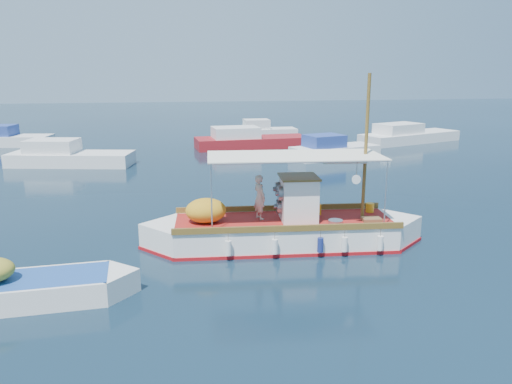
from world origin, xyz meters
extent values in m
plane|color=black|center=(0.00, 0.00, 0.00)|extent=(160.00, 160.00, 0.00)
cube|color=white|center=(-0.26, -0.41, 0.33)|extent=(7.31, 2.95, 1.05)
cube|color=white|center=(-3.83, -0.12, 0.33)|extent=(2.38, 2.38, 1.05)
cube|color=white|center=(3.30, -0.69, 0.33)|extent=(2.38, 2.38, 1.05)
cube|color=#9E0F14|center=(-0.26, -0.41, 0.02)|extent=(7.41, 3.03, 0.17)
cube|color=maroon|center=(-0.26, -0.41, 0.84)|extent=(7.30, 2.76, 0.06)
cube|color=brown|center=(-0.17, 0.79, 0.95)|extent=(7.23, 0.67, 0.19)
cube|color=brown|center=(-0.36, -1.60, 0.95)|extent=(7.23, 0.67, 0.19)
cube|color=white|center=(0.21, -0.45, 1.57)|extent=(1.24, 1.33, 1.43)
cube|color=brown|center=(0.21, -0.45, 2.32)|extent=(1.34, 1.43, 0.06)
cylinder|color=slate|center=(-0.43, -0.70, 1.86)|extent=(0.25, 0.49, 0.48)
cylinder|color=slate|center=(-0.38, -0.09, 1.86)|extent=(0.25, 0.49, 0.48)
cylinder|color=slate|center=(-0.41, -0.40, 1.33)|extent=(0.25, 0.49, 0.48)
cylinder|color=brown|center=(2.39, -0.62, 3.24)|extent=(0.12, 0.12, 4.76)
cylinder|color=brown|center=(1.63, -0.56, 2.86)|extent=(1.72, 0.21, 0.08)
cylinder|color=silver|center=(-2.56, 0.83, 1.93)|extent=(0.05, 0.05, 2.14)
cylinder|color=silver|center=(-2.72, -1.26, 1.93)|extent=(0.05, 0.05, 2.14)
cylinder|color=silver|center=(2.86, 0.39, 1.93)|extent=(0.05, 0.05, 2.14)
cylinder|color=silver|center=(2.69, -1.70, 1.93)|extent=(0.05, 0.05, 2.14)
cube|color=silver|center=(0.07, -0.43, 3.02)|extent=(5.79, 2.73, 0.04)
ellipsoid|color=gold|center=(-2.83, -0.20, 1.26)|extent=(1.42, 1.24, 0.80)
cube|color=orange|center=(1.01, 0.02, 1.05)|extent=(0.25, 0.19, 0.38)
cylinder|color=orange|center=(2.92, 0.01, 1.02)|extent=(0.31, 0.31, 0.32)
cube|color=brown|center=(2.55, -1.02, 0.91)|extent=(0.65, 0.48, 0.11)
cylinder|color=#B2B2B2|center=(1.31, -1.06, 0.91)|extent=(0.51, 0.51, 0.11)
cylinder|color=white|center=(1.74, -1.57, 2.41)|extent=(0.29, 0.05, 0.29)
cylinder|color=white|center=(-2.27, -1.59, 0.43)|extent=(0.21, 0.21, 0.46)
cylinder|color=navy|center=(0.58, -1.81, 0.43)|extent=(0.21, 0.21, 0.46)
cylinder|color=white|center=(2.48, -1.97, 0.43)|extent=(0.21, 0.21, 0.46)
imported|color=#BCAE9C|center=(-1.03, -0.13, 1.61)|extent=(0.52, 0.64, 1.50)
cube|color=white|center=(-7.68, -3.46, 0.22)|extent=(4.22, 1.87, 0.81)
cube|color=white|center=(-5.62, -3.33, 0.22)|extent=(1.61, 1.61, 0.81)
cube|color=#204A95|center=(-7.68, -3.46, 0.61)|extent=(4.21, 1.69, 0.04)
cube|color=silver|center=(-9.90, 15.96, 0.30)|extent=(7.76, 3.87, 1.00)
cube|color=silver|center=(-10.99, 16.19, 1.20)|extent=(3.32, 2.61, 0.80)
cube|color=maroon|center=(2.30, 21.23, 0.30)|extent=(8.66, 3.46, 1.00)
cube|color=silver|center=(1.03, 21.13, 1.20)|extent=(3.56, 2.64, 0.80)
cube|color=silver|center=(7.00, 15.73, 0.30)|extent=(6.33, 3.80, 1.00)
cube|color=navy|center=(6.14, 15.48, 1.20)|extent=(2.81, 2.47, 0.80)
cube|color=silver|center=(15.47, 21.88, 0.30)|extent=(9.39, 5.68, 1.00)
cube|color=silver|center=(14.20, 21.39, 1.20)|extent=(4.18, 3.36, 0.80)
cube|color=silver|center=(-16.02, 25.45, 0.30)|extent=(6.31, 3.22, 1.00)
cube|color=silver|center=(4.42, 26.79, 0.30)|extent=(5.38, 2.11, 1.00)
cube|color=silver|center=(3.62, 26.77, 1.20)|extent=(2.17, 1.75, 0.80)
camera|label=1|loc=(-3.93, -15.87, 5.68)|focal=35.00mm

